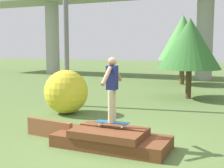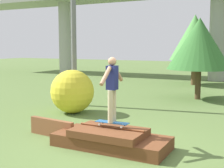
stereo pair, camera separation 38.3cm
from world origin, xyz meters
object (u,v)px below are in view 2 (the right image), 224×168
(tree_behind_left, at_px, (199,44))
(bush_yellow_flowering, at_px, (72,91))
(tree_behind_right, at_px, (195,37))
(skater, at_px, (112,85))
(utility_pole, at_px, (73,5))
(skateboard, at_px, (112,123))

(tree_behind_left, height_order, bush_yellow_flowering, tree_behind_left)
(tree_behind_right, bearing_deg, skater, -85.95)
(skater, xyz_separation_m, bush_yellow_flowering, (-2.87, 2.63, -0.67))
(tree_behind_right, bearing_deg, utility_pole, -107.68)
(skateboard, height_order, utility_pole, utility_pole)
(skater, bearing_deg, utility_pole, 132.94)
(tree_behind_right, relative_size, bush_yellow_flowering, 2.76)
(skateboard, distance_m, bush_yellow_flowering, 3.89)
(tree_behind_right, distance_m, bush_yellow_flowering, 10.25)
(skateboard, xyz_separation_m, skater, (0.00, 0.00, 0.86))
(utility_pole, relative_size, tree_behind_right, 1.80)
(utility_pole, height_order, tree_behind_left, utility_pole)
(skateboard, bearing_deg, tree_behind_right, 94.05)
(bush_yellow_flowering, bearing_deg, tree_behind_right, 78.61)
(tree_behind_left, relative_size, bush_yellow_flowering, 2.34)
(bush_yellow_flowering, bearing_deg, skateboard, -42.51)
(tree_behind_right, bearing_deg, tree_behind_left, -75.67)
(bush_yellow_flowering, bearing_deg, utility_pole, 120.84)
(skater, relative_size, tree_behind_right, 0.36)
(skateboard, height_order, skater, skater)
(skater, bearing_deg, skateboard, 0.00)
(skater, bearing_deg, tree_behind_right, 94.05)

